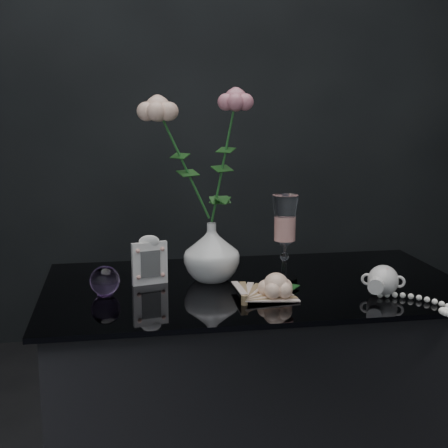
{
  "coord_description": "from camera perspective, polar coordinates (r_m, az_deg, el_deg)",
  "views": [
    {
      "loc": [
        -0.33,
        -1.43,
        1.21
      ],
      "look_at": [
        -0.08,
        0.03,
        0.92
      ],
      "focal_mm": 50.0,
      "sensor_mm": 36.0,
      "label": 1
    }
  ],
  "objects": [
    {
      "name": "loose_rose",
      "position": [
        1.46,
        4.78,
        -5.66
      ],
      "size": [
        0.2,
        0.22,
        0.06
      ],
      "primitive_type": null,
      "rotation": [
        0.0,
        0.0,
        0.37
      ],
      "color": "#FFC3A4",
      "rests_on": "table"
    },
    {
      "name": "wine_glass",
      "position": [
        1.59,
        5.57,
        -1.3
      ],
      "size": [
        0.08,
        0.08,
        0.22
      ],
      "primitive_type": null,
      "rotation": [
        0.0,
        0.0,
        0.26
      ],
      "color": "white",
      "rests_on": "table"
    },
    {
      "name": "vase",
      "position": [
        1.59,
        -1.14,
        -2.57
      ],
      "size": [
        0.18,
        0.18,
        0.15
      ],
      "primitive_type": "imported",
      "rotation": [
        0.0,
        0.0,
        -0.34
      ],
      "color": "white",
      "rests_on": "table"
    },
    {
      "name": "pearl_jar",
      "position": [
        1.53,
        14.34,
        -4.91
      ],
      "size": [
        0.34,
        0.35,
        0.08
      ],
      "primitive_type": null,
      "rotation": [
        0.0,
        0.0,
        -0.46
      ],
      "color": "silver",
      "rests_on": "table"
    },
    {
      "name": "paperweight",
      "position": [
        1.5,
        -10.84,
        -5.11
      ],
      "size": [
        0.07,
        0.07,
        0.07
      ],
      "primitive_type": null,
      "rotation": [
        0.0,
        0.0,
        0.04
      ],
      "color": "#BD88DD",
      "rests_on": "table"
    },
    {
      "name": "table",
      "position": [
        1.73,
        2.76,
        -17.7
      ],
      "size": [
        1.05,
        0.58,
        0.76
      ],
      "color": "black",
      "rests_on": "ground"
    },
    {
      "name": "paper_fan",
      "position": [
        1.41,
        1.89,
        -6.87
      ],
      "size": [
        0.32,
        0.29,
        0.03
      ],
      "primitive_type": null,
      "rotation": [
        0.0,
        0.0,
        0.43
      ],
      "color": "beige",
      "rests_on": "table"
    },
    {
      "name": "picture_frame",
      "position": [
        1.57,
        -6.82,
        -3.27
      ],
      "size": [
        0.11,
        0.09,
        0.13
      ],
      "primitive_type": null,
      "rotation": [
        0.0,
        0.0,
        0.23
      ],
      "color": "white",
      "rests_on": "table"
    },
    {
      "name": "roses",
      "position": [
        1.54,
        -2.24,
        6.85
      ],
      "size": [
        0.27,
        0.11,
        0.38
      ],
      "color": "beige",
      "rests_on": "vase"
    }
  ]
}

